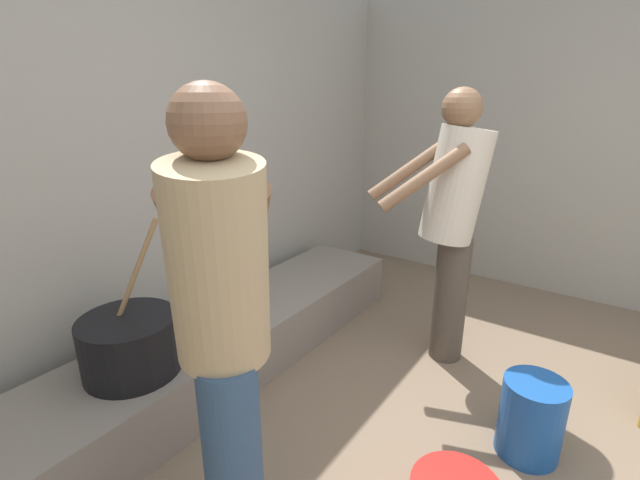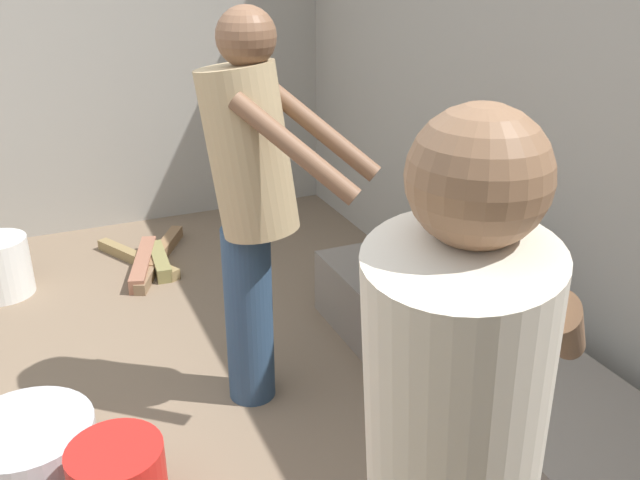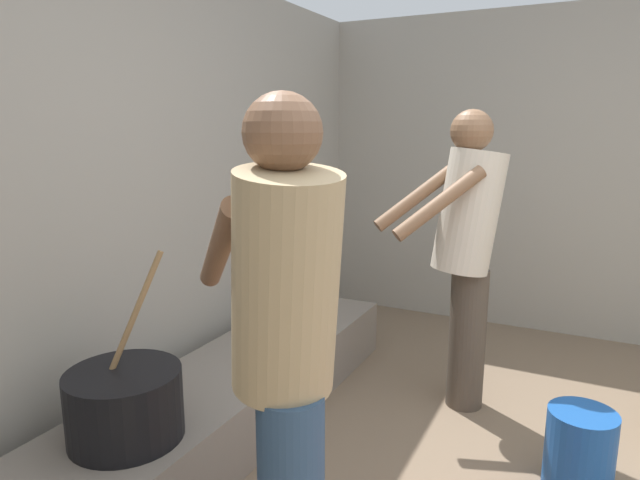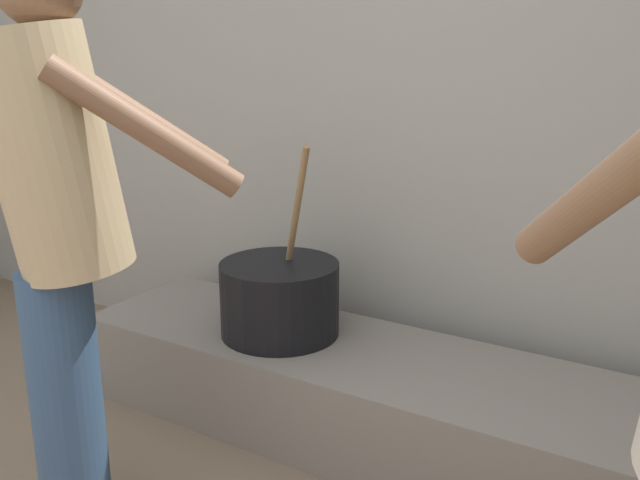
% 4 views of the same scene
% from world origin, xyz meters
% --- Properties ---
extents(block_enclosure_rear, '(5.75, 0.20, 2.38)m').
position_xyz_m(block_enclosure_rear, '(0.00, 2.30, 1.19)').
color(block_enclosure_rear, '#9E998E').
rests_on(block_enclosure_rear, ground_plane).
extents(hearth_ledge, '(2.77, 0.60, 0.34)m').
position_xyz_m(hearth_ledge, '(0.37, 1.78, 0.17)').
color(hearth_ledge, slate).
rests_on(hearth_ledge, ground_plane).
extents(cooking_pot_main, '(0.44, 0.44, 0.73)m').
position_xyz_m(cooking_pot_main, '(-0.25, 1.76, 0.48)').
color(cooking_pot_main, black).
rests_on(cooking_pot_main, hearth_ledge).
extents(cook_in_tan_shirt, '(0.69, 0.71, 1.63)m').
position_xyz_m(cook_in_tan_shirt, '(-0.39, 0.95, 0.94)').
color(cook_in_tan_shirt, navy).
rests_on(cook_in_tan_shirt, ground_plane).
extents(bucket_red_plastic, '(0.33, 0.33, 0.27)m').
position_xyz_m(bucket_red_plastic, '(0.05, 0.29, 0.13)').
color(bucket_red_plastic, red).
rests_on(bucket_red_plastic, ground_plane).
extents(bucket_white_plastic, '(0.33, 0.33, 0.33)m').
position_xyz_m(bucket_white_plastic, '(-1.87, -0.06, 0.17)').
color(bucket_white_plastic, silver).
rests_on(bucket_white_plastic, ground_plane).
extents(metal_mixing_bowl, '(0.52, 0.52, 0.14)m').
position_xyz_m(metal_mixing_bowl, '(-0.39, 0.01, 0.07)').
color(metal_mixing_bowl, '#B7B7BC').
rests_on(metal_mixing_bowl, ground_plane).
extents(firewood_pile, '(0.80, 0.55, 0.09)m').
position_xyz_m(firewood_pile, '(-1.90, 0.77, 0.04)').
color(firewood_pile, olive).
rests_on(firewood_pile, ground_plane).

